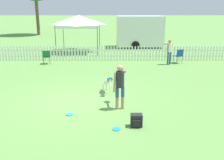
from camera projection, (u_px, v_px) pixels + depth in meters
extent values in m
plane|color=#5B8C42|center=(79.00, 101.00, 9.34)|extent=(240.00, 240.00, 0.00)
cylinder|color=tan|center=(117.00, 103.00, 8.53)|extent=(0.11, 0.11, 0.44)
cylinder|color=#334C7A|center=(118.00, 92.00, 8.43)|extent=(0.12, 0.12, 0.36)
cylinder|color=tan|center=(123.00, 103.00, 8.59)|extent=(0.11, 0.11, 0.44)
cylinder|color=#334C7A|center=(123.00, 92.00, 8.48)|extent=(0.12, 0.12, 0.36)
cylinder|color=#26262D|center=(120.00, 79.00, 8.33)|extent=(0.34, 0.34, 0.54)
sphere|color=tan|center=(121.00, 68.00, 8.22)|extent=(0.22, 0.22, 0.22)
cylinder|color=tan|center=(115.00, 82.00, 8.25)|extent=(0.13, 0.21, 0.66)
cylinder|color=tan|center=(123.00, 70.00, 8.62)|extent=(0.18, 0.67, 0.14)
cylinder|color=#1E8CD8|center=(121.00, 69.00, 8.95)|extent=(0.24, 0.24, 0.02)
cylinder|color=#1E8CD8|center=(121.00, 69.00, 8.94)|extent=(0.24, 0.24, 0.02)
ellipsoid|color=beige|center=(107.00, 82.00, 10.18)|extent=(0.42, 0.74, 0.48)
ellipsoid|color=white|center=(107.00, 83.00, 10.20)|extent=(0.23, 0.39, 0.23)
sphere|color=beige|center=(110.00, 80.00, 9.76)|extent=(0.18, 0.18, 0.18)
cone|color=beige|center=(110.00, 80.00, 9.67)|extent=(0.14, 0.18, 0.15)
cylinder|color=#1E8CD8|center=(110.00, 80.00, 9.67)|extent=(0.26, 0.18, 0.23)
cone|color=beige|center=(111.00, 78.00, 9.78)|extent=(0.06, 0.06, 0.08)
cone|color=beige|center=(108.00, 78.00, 9.75)|extent=(0.06, 0.06, 0.08)
cylinder|color=white|center=(107.00, 86.00, 10.57)|extent=(0.06, 0.06, 0.32)
cylinder|color=white|center=(103.00, 87.00, 10.53)|extent=(0.06, 0.06, 0.32)
cylinder|color=white|center=(110.00, 83.00, 10.00)|extent=(0.09, 0.16, 0.25)
cylinder|color=white|center=(107.00, 83.00, 9.97)|extent=(0.09, 0.16, 0.25)
cone|color=beige|center=(105.00, 81.00, 10.62)|extent=(0.14, 0.32, 0.21)
cylinder|color=#1E8CD8|center=(70.00, 114.00, 8.13)|extent=(0.24, 0.24, 0.02)
cylinder|color=#1E8CD8|center=(117.00, 129.00, 7.15)|extent=(0.24, 0.24, 0.02)
cube|color=black|center=(137.00, 120.00, 7.29)|extent=(0.34, 0.24, 0.38)
cube|color=black|center=(137.00, 124.00, 7.17)|extent=(0.24, 0.04, 0.19)
cube|color=white|center=(93.00, 56.00, 16.57)|extent=(18.18, 0.04, 0.06)
cube|color=white|center=(93.00, 50.00, 16.46)|extent=(18.18, 0.04, 0.06)
cube|color=white|center=(0.00, 53.00, 16.53)|extent=(0.09, 0.02, 0.95)
cube|color=white|center=(3.00, 53.00, 16.53)|extent=(0.09, 0.02, 0.95)
cube|color=white|center=(6.00, 53.00, 16.53)|extent=(0.09, 0.02, 0.95)
cube|color=white|center=(9.00, 53.00, 16.53)|extent=(0.09, 0.02, 0.95)
cube|color=white|center=(12.00, 53.00, 16.53)|extent=(0.09, 0.02, 0.95)
cube|color=white|center=(15.00, 53.00, 16.53)|extent=(0.09, 0.02, 0.95)
cube|color=white|center=(18.00, 53.00, 16.53)|extent=(0.09, 0.02, 0.95)
cube|color=white|center=(21.00, 53.00, 16.53)|extent=(0.09, 0.02, 0.95)
cube|color=white|center=(24.00, 53.00, 16.53)|extent=(0.09, 0.02, 0.95)
cube|color=white|center=(27.00, 53.00, 16.53)|extent=(0.09, 0.02, 0.95)
cube|color=white|center=(30.00, 53.00, 16.53)|extent=(0.09, 0.02, 0.95)
cube|color=white|center=(33.00, 53.00, 16.53)|extent=(0.09, 0.02, 0.95)
cube|color=white|center=(36.00, 53.00, 16.53)|extent=(0.09, 0.02, 0.95)
cube|color=white|center=(39.00, 53.00, 16.53)|extent=(0.09, 0.02, 0.95)
cube|color=white|center=(42.00, 53.00, 16.53)|extent=(0.09, 0.02, 0.95)
cube|color=white|center=(45.00, 53.00, 16.53)|extent=(0.09, 0.02, 0.95)
cube|color=white|center=(48.00, 53.00, 16.53)|extent=(0.09, 0.02, 0.95)
cube|color=white|center=(51.00, 53.00, 16.53)|extent=(0.09, 0.02, 0.95)
cube|color=white|center=(54.00, 53.00, 16.53)|extent=(0.09, 0.02, 0.95)
cube|color=white|center=(57.00, 53.00, 16.53)|extent=(0.09, 0.02, 0.95)
cube|color=white|center=(60.00, 53.00, 16.53)|extent=(0.09, 0.02, 0.95)
cube|color=white|center=(63.00, 53.00, 16.53)|extent=(0.09, 0.02, 0.95)
cube|color=white|center=(66.00, 53.00, 16.53)|extent=(0.09, 0.02, 0.95)
cube|color=white|center=(69.00, 53.00, 16.52)|extent=(0.09, 0.02, 0.95)
cube|color=white|center=(72.00, 53.00, 16.52)|extent=(0.09, 0.02, 0.95)
cube|color=white|center=(75.00, 53.00, 16.52)|extent=(0.09, 0.02, 0.95)
cube|color=white|center=(78.00, 53.00, 16.52)|extent=(0.09, 0.02, 0.95)
cube|color=white|center=(81.00, 53.00, 16.52)|extent=(0.09, 0.02, 0.95)
cube|color=white|center=(84.00, 53.00, 16.52)|extent=(0.09, 0.02, 0.95)
cube|color=white|center=(87.00, 53.00, 16.52)|extent=(0.09, 0.02, 0.95)
cube|color=white|center=(90.00, 53.00, 16.52)|extent=(0.09, 0.02, 0.95)
cube|color=white|center=(93.00, 53.00, 16.52)|extent=(0.09, 0.02, 0.95)
cube|color=white|center=(96.00, 53.00, 16.52)|extent=(0.09, 0.02, 0.95)
cube|color=white|center=(99.00, 53.00, 16.52)|extent=(0.09, 0.02, 0.95)
cube|color=white|center=(102.00, 53.00, 16.52)|extent=(0.09, 0.02, 0.95)
cube|color=white|center=(105.00, 53.00, 16.52)|extent=(0.09, 0.02, 0.95)
cube|color=white|center=(108.00, 53.00, 16.52)|extent=(0.09, 0.02, 0.95)
cube|color=white|center=(111.00, 53.00, 16.52)|extent=(0.09, 0.02, 0.95)
cube|color=white|center=(114.00, 53.00, 16.52)|extent=(0.09, 0.02, 0.95)
cube|color=white|center=(118.00, 53.00, 16.52)|extent=(0.09, 0.02, 0.95)
cube|color=white|center=(121.00, 53.00, 16.52)|extent=(0.09, 0.02, 0.95)
cube|color=white|center=(124.00, 53.00, 16.52)|extent=(0.09, 0.02, 0.95)
cube|color=white|center=(127.00, 53.00, 16.52)|extent=(0.09, 0.02, 0.95)
cube|color=white|center=(130.00, 53.00, 16.52)|extent=(0.09, 0.02, 0.95)
cube|color=white|center=(133.00, 53.00, 16.52)|extent=(0.09, 0.02, 0.95)
cube|color=white|center=(136.00, 53.00, 16.52)|extent=(0.09, 0.02, 0.95)
cube|color=white|center=(139.00, 53.00, 16.52)|extent=(0.09, 0.02, 0.95)
cube|color=white|center=(142.00, 53.00, 16.52)|extent=(0.09, 0.02, 0.95)
cube|color=white|center=(145.00, 53.00, 16.52)|extent=(0.09, 0.02, 0.95)
cube|color=white|center=(148.00, 53.00, 16.52)|extent=(0.09, 0.02, 0.95)
cube|color=white|center=(151.00, 53.00, 16.52)|extent=(0.09, 0.02, 0.95)
cube|color=white|center=(154.00, 53.00, 16.52)|extent=(0.09, 0.02, 0.95)
cube|color=white|center=(157.00, 53.00, 16.52)|extent=(0.09, 0.02, 0.95)
cube|color=white|center=(160.00, 53.00, 16.52)|extent=(0.09, 0.02, 0.95)
cube|color=white|center=(163.00, 53.00, 16.51)|extent=(0.09, 0.02, 0.95)
cube|color=white|center=(166.00, 53.00, 16.51)|extent=(0.09, 0.02, 0.95)
cube|color=white|center=(169.00, 53.00, 16.51)|extent=(0.09, 0.02, 0.95)
cube|color=white|center=(172.00, 53.00, 16.51)|extent=(0.09, 0.02, 0.95)
cube|color=white|center=(175.00, 53.00, 16.51)|extent=(0.09, 0.02, 0.95)
cube|color=white|center=(178.00, 53.00, 16.51)|extent=(0.09, 0.02, 0.95)
cube|color=white|center=(181.00, 53.00, 16.51)|extent=(0.09, 0.02, 0.95)
cube|color=white|center=(184.00, 53.00, 16.51)|extent=(0.09, 0.02, 0.95)
cube|color=white|center=(187.00, 53.00, 16.51)|extent=(0.09, 0.02, 0.95)
cube|color=white|center=(190.00, 53.00, 16.51)|extent=(0.09, 0.02, 0.95)
cube|color=white|center=(193.00, 53.00, 16.51)|extent=(0.09, 0.02, 0.95)
cube|color=white|center=(196.00, 53.00, 16.51)|extent=(0.09, 0.02, 0.95)
cube|color=white|center=(199.00, 53.00, 16.51)|extent=(0.09, 0.02, 0.95)
cube|color=white|center=(202.00, 53.00, 16.51)|extent=(0.09, 0.02, 0.95)
cube|color=white|center=(205.00, 53.00, 16.51)|extent=(0.09, 0.02, 0.95)
cube|color=white|center=(208.00, 53.00, 16.51)|extent=(0.09, 0.02, 0.95)
cube|color=white|center=(211.00, 53.00, 16.51)|extent=(0.09, 0.02, 0.95)
cube|color=white|center=(214.00, 53.00, 16.51)|extent=(0.09, 0.02, 0.95)
cube|color=white|center=(217.00, 53.00, 16.51)|extent=(0.09, 0.02, 0.95)
cube|color=white|center=(220.00, 53.00, 16.51)|extent=(0.09, 0.02, 0.95)
cube|color=white|center=(223.00, 53.00, 16.51)|extent=(0.09, 0.02, 0.95)
cylinder|color=#333338|center=(179.00, 59.00, 15.98)|extent=(0.02, 0.02, 0.47)
cylinder|color=#333338|center=(173.00, 59.00, 15.85)|extent=(0.02, 0.02, 0.47)
cylinder|color=#333338|center=(182.00, 60.00, 15.63)|extent=(0.02, 0.02, 0.47)
cylinder|color=#333338|center=(177.00, 60.00, 15.49)|extent=(0.02, 0.02, 0.47)
cube|color=#1E4799|center=(178.00, 56.00, 15.67)|extent=(0.60, 0.60, 0.03)
cube|color=#1E4799|center=(180.00, 53.00, 15.43)|extent=(0.47, 0.25, 0.44)
cylinder|color=#333338|center=(50.00, 60.00, 15.76)|extent=(0.02, 0.02, 0.45)
cylinder|color=#333338|center=(44.00, 60.00, 15.68)|extent=(0.02, 0.02, 0.45)
cylinder|color=#333338|center=(50.00, 61.00, 15.41)|extent=(0.02, 0.02, 0.45)
cylinder|color=#333338|center=(44.00, 61.00, 15.33)|extent=(0.02, 0.02, 0.45)
cube|color=#19662D|center=(47.00, 57.00, 15.48)|extent=(0.53, 0.53, 0.03)
cube|color=#19662D|center=(47.00, 54.00, 15.24)|extent=(0.45, 0.19, 0.42)
cylinder|color=#333338|center=(56.00, 41.00, 18.15)|extent=(0.04, 0.04, 2.13)
cylinder|color=#333338|center=(98.00, 41.00, 18.15)|extent=(0.04, 0.04, 2.13)
cylinder|color=#333338|center=(64.00, 36.00, 21.08)|extent=(0.04, 0.04, 2.13)
cylinder|color=#333338|center=(100.00, 36.00, 21.08)|extent=(0.04, 0.04, 2.13)
cube|color=white|center=(79.00, 26.00, 19.35)|extent=(3.05, 3.05, 0.20)
pyramid|color=white|center=(79.00, 20.00, 19.22)|extent=(3.05, 3.05, 0.70)
cylinder|color=#334C7A|center=(171.00, 58.00, 15.35)|extent=(0.11, 0.11, 0.79)
cylinder|color=#334C7A|center=(168.00, 58.00, 15.27)|extent=(0.11, 0.11, 0.79)
cylinder|color=white|center=(170.00, 47.00, 15.12)|extent=(0.27, 0.27, 0.54)
sphere|color=tan|center=(171.00, 41.00, 15.02)|extent=(0.22, 0.22, 0.22)
cylinder|color=tan|center=(172.00, 47.00, 15.20)|extent=(0.08, 0.08, 0.56)
cylinder|color=tan|center=(168.00, 48.00, 15.05)|extent=(0.08, 0.08, 0.56)
cube|color=white|center=(140.00, 31.00, 21.89)|extent=(4.03, 2.42, 2.56)
cone|color=#3F3F42|center=(166.00, 44.00, 22.31)|extent=(0.81, 0.23, 0.20)
cylinder|color=black|center=(133.00, 42.00, 23.26)|extent=(0.69, 0.21, 0.68)
cylinder|color=black|center=(136.00, 45.00, 21.09)|extent=(0.69, 0.21, 0.68)
cylinder|color=brown|center=(38.00, 14.00, 31.75)|extent=(0.39, 0.39, 5.33)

